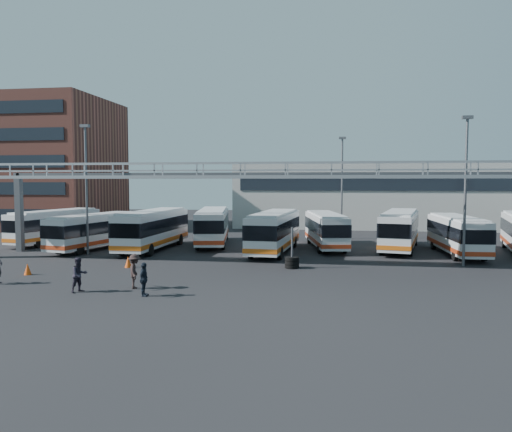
# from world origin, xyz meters

# --- Properties ---
(ground) EXTENTS (140.00, 140.00, 0.00)m
(ground) POSITION_xyz_m (0.00, 0.00, 0.00)
(ground) COLOR black
(ground) RESTS_ON ground
(gantry) EXTENTS (51.40, 5.15, 7.10)m
(gantry) POSITION_xyz_m (0.00, 5.87, 5.51)
(gantry) COLOR #93959B
(gantry) RESTS_ON ground
(apartment_building) EXTENTS (18.00, 15.00, 16.00)m
(apartment_building) POSITION_xyz_m (-34.00, 30.00, 8.00)
(apartment_building) COLOR brown
(apartment_building) RESTS_ON ground
(warehouse) EXTENTS (42.00, 14.00, 8.00)m
(warehouse) POSITION_xyz_m (12.00, 38.00, 4.00)
(warehouse) COLOR #9E9E99
(warehouse) RESTS_ON ground
(light_pole_left) EXTENTS (0.70, 0.35, 10.21)m
(light_pole_left) POSITION_xyz_m (-16.00, 8.00, 5.73)
(light_pole_left) COLOR #4C4F54
(light_pole_left) RESTS_ON ground
(light_pole_mid) EXTENTS (0.70, 0.35, 10.21)m
(light_pole_mid) POSITION_xyz_m (12.00, 7.00, 5.73)
(light_pole_mid) COLOR #4C4F54
(light_pole_mid) RESTS_ON ground
(light_pole_back) EXTENTS (0.70, 0.35, 10.21)m
(light_pole_back) POSITION_xyz_m (4.00, 22.00, 5.73)
(light_pole_back) COLOR #4C4F54
(light_pole_back) RESTS_ON ground
(bus_0) EXTENTS (4.24, 10.51, 3.11)m
(bus_0) POSITION_xyz_m (-22.57, 14.47, 1.72)
(bus_0) COLOR silver
(bus_0) RESTS_ON ground
(bus_1) EXTENTS (4.24, 10.24, 3.03)m
(bus_1) POSITION_xyz_m (-16.89, 10.96, 1.68)
(bus_1) COLOR silver
(bus_1) RESTS_ON ground
(bus_2) EXTENTS (2.86, 11.12, 3.36)m
(bus_2) POSITION_xyz_m (-11.89, 11.50, 1.86)
(bus_2) COLOR silver
(bus_2) RESTS_ON ground
(bus_3) EXTENTS (4.33, 11.04, 3.27)m
(bus_3) POSITION_xyz_m (-7.72, 15.65, 1.81)
(bus_3) COLOR silver
(bus_3) RESTS_ON ground
(bus_4) EXTENTS (3.35, 11.09, 3.32)m
(bus_4) POSITION_xyz_m (-1.57, 11.44, 1.84)
(bus_4) COLOR silver
(bus_4) RESTS_ON ground
(bus_5) EXTENTS (4.09, 10.30, 3.05)m
(bus_5) POSITION_xyz_m (2.53, 14.86, 1.69)
(bus_5) COLOR silver
(bus_5) RESTS_ON ground
(bus_6) EXTENTS (4.68, 11.12, 3.29)m
(bus_6) POSITION_xyz_m (8.73, 14.63, 1.82)
(bus_6) COLOR silver
(bus_6) RESTS_ON ground
(bus_7) EXTENTS (2.78, 10.16, 3.06)m
(bus_7) POSITION_xyz_m (12.83, 12.43, 1.69)
(bus_7) COLOR silver
(bus_7) RESTS_ON ground
(pedestrian_b) EXTENTS (1.06, 1.12, 1.84)m
(pedestrian_b) POSITION_xyz_m (-10.00, -4.51, 0.92)
(pedestrian_b) COLOR #241F2B
(pedestrian_b) RESTS_ON ground
(pedestrian_c) EXTENTS (1.06, 1.38, 1.89)m
(pedestrian_c) POSITION_xyz_m (-7.46, -3.24, 0.94)
(pedestrian_c) COLOR black
(pedestrian_c) RESTS_ON ground
(pedestrian_d) EXTENTS (0.49, 1.04, 1.72)m
(pedestrian_d) POSITION_xyz_m (-6.30, -4.90, 0.86)
(pedestrian_d) COLOR black
(pedestrian_d) RESTS_ON ground
(cone_left) EXTENTS (0.52, 0.52, 0.71)m
(cone_left) POSITION_xyz_m (-15.62, -0.47, 0.35)
(cone_left) COLOR #DF480C
(cone_left) RESTS_ON ground
(cone_right) EXTENTS (0.54, 0.54, 0.76)m
(cone_right) POSITION_xyz_m (-10.51, 3.00, 0.38)
(cone_right) COLOR #DF480C
(cone_right) RESTS_ON ground
(tire_stack) EXTENTS (0.96, 0.96, 2.74)m
(tire_stack) POSITION_xyz_m (0.44, 4.41, 0.46)
(tire_stack) COLOR black
(tire_stack) RESTS_ON ground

